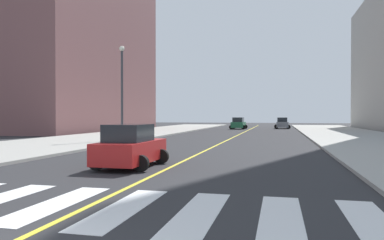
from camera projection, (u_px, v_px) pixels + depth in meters
sidewalk_kerb_west at (49, 144)px, 27.24m from camera, size 10.00×120.00×0.15m
crosswalk_paint at (90, 206)px, 8.86m from camera, size 13.50×4.00×0.01m
lane_divider_paint at (241, 134)px, 43.89m from camera, size 0.16×80.00×0.01m
low_rise_brick_west at (71, 39)px, 55.49m from camera, size 16.00×32.00×27.63m
car_gray_nearest at (282, 123)px, 61.90m from camera, size 2.66×4.23×1.88m
car_red_second at (130, 147)px, 15.56m from camera, size 2.57×4.09×1.82m
car_green_third at (238, 124)px, 59.88m from camera, size 2.75×4.32×1.90m
street_lamp at (122, 85)px, 30.55m from camera, size 0.44×0.44×7.85m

